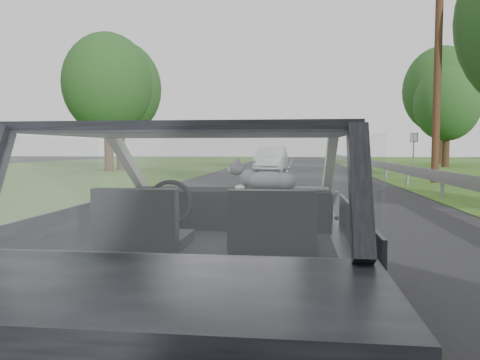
% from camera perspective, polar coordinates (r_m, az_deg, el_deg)
% --- Properties ---
extents(ground, '(140.00, 140.00, 0.00)m').
position_cam_1_polar(ground, '(3.34, -3.05, -19.50)').
color(ground, '#28272B').
rests_on(ground, ground).
extents(subject_car, '(1.80, 4.00, 1.45)m').
position_cam_1_polar(subject_car, '(3.12, -3.10, -7.19)').
color(subject_car, black).
rests_on(subject_car, ground).
extents(dashboard, '(1.58, 0.45, 0.30)m').
position_cam_1_polar(dashboard, '(3.71, -1.43, -3.46)').
color(dashboard, black).
rests_on(dashboard, subject_car).
extents(driver_seat, '(0.50, 0.72, 0.42)m').
position_cam_1_polar(driver_seat, '(2.91, -11.91, -4.96)').
color(driver_seat, black).
rests_on(driver_seat, subject_car).
extents(passenger_seat, '(0.50, 0.72, 0.42)m').
position_cam_1_polar(passenger_seat, '(2.76, 4.06, -5.37)').
color(passenger_seat, black).
rests_on(passenger_seat, subject_car).
extents(steering_wheel, '(0.36, 0.36, 0.04)m').
position_cam_1_polar(steering_wheel, '(3.50, -8.64, -2.79)').
color(steering_wheel, black).
rests_on(steering_wheel, dashboard).
extents(cat, '(0.57, 0.21, 0.25)m').
position_cam_1_polar(cat, '(3.64, 3.49, 0.07)').
color(cat, slate).
rests_on(cat, dashboard).
extents(guardrail, '(0.05, 90.00, 0.32)m').
position_cam_1_polar(guardrail, '(13.57, 23.02, 0.44)').
color(guardrail, gray).
rests_on(guardrail, ground).
extents(other_car, '(1.97, 4.41, 1.42)m').
position_cam_1_polar(other_car, '(26.72, 3.85, 2.56)').
color(other_car, silver).
rests_on(other_car, ground).
extents(highway_sign, '(0.31, 0.88, 2.21)m').
position_cam_1_polar(highway_sign, '(28.82, 20.39, 3.21)').
color(highway_sign, '#0F4718').
rests_on(highway_sign, ground).
extents(utility_pole, '(0.37, 0.37, 8.73)m').
position_cam_1_polar(utility_pole, '(19.62, 22.96, 12.50)').
color(utility_pole, '#432519').
rests_on(utility_pole, ground).
extents(tree_2, '(5.78, 5.78, 6.78)m').
position_cam_1_polar(tree_2, '(35.90, 23.89, 6.86)').
color(tree_2, '#1F4E1D').
rests_on(tree_2, ground).
extents(tree_3, '(6.42, 6.42, 9.38)m').
position_cam_1_polar(tree_3, '(42.24, 23.32, 8.15)').
color(tree_3, '#1F4E1D').
rests_on(tree_3, ground).
extents(tree_5, '(6.07, 6.07, 7.66)m').
position_cam_1_polar(tree_5, '(28.09, -15.79, 8.86)').
color(tree_5, '#1F4E1D').
rests_on(tree_5, ground).
extents(tree_6, '(5.96, 5.96, 7.62)m').
position_cam_1_polar(tree_6, '(29.78, -14.42, 8.56)').
color(tree_6, '#1F4E1D').
rests_on(tree_6, ground).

